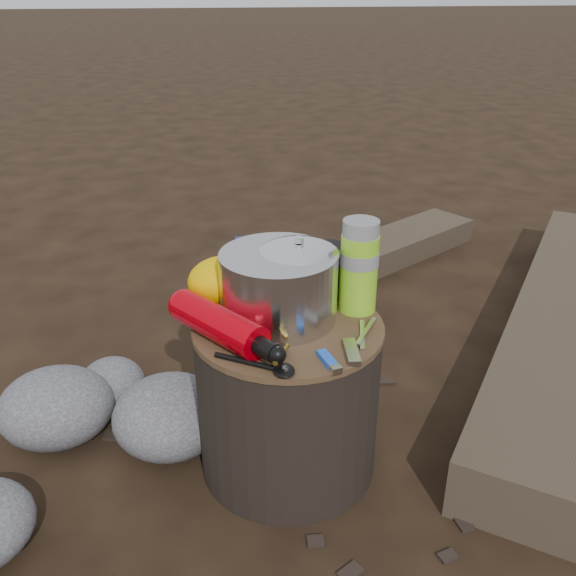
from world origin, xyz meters
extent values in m
plane|color=black|center=(0.00, 0.00, 0.00)|extent=(60.00, 60.00, 0.00)
cylinder|color=black|center=(0.00, 0.00, 0.19)|extent=(0.42, 0.42, 0.39)
cube|color=#3C3125|center=(0.99, 0.40, 0.08)|extent=(1.36, 1.65, 0.15)
cube|color=#3C3125|center=(0.52, 1.09, 0.05)|extent=(1.14, 0.81, 0.10)
cylinder|color=silver|center=(-0.02, 0.04, 0.47)|extent=(0.26, 0.26, 0.16)
cylinder|color=white|center=(0.03, 0.05, 0.48)|extent=(0.18, 0.18, 0.18)
cylinder|color=#85CC20|center=(0.17, 0.05, 0.50)|extent=(0.09, 0.09, 0.21)
cylinder|color=black|center=(0.12, 0.13, 0.45)|extent=(0.08, 0.08, 0.12)
ellipsoid|color=#F6BB00|center=(-0.13, 0.13, 0.45)|extent=(0.17, 0.14, 0.12)
cube|color=navy|center=(-0.04, 0.18, 0.46)|extent=(0.11, 0.03, 0.14)
cube|color=blue|center=(0.05, -0.16, 0.40)|extent=(0.04, 0.08, 0.01)
cube|color=#B9B9BE|center=(0.11, -0.14, 0.40)|extent=(0.04, 0.09, 0.01)
camera|label=1|loc=(-0.21, -1.19, 1.07)|focal=39.12mm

